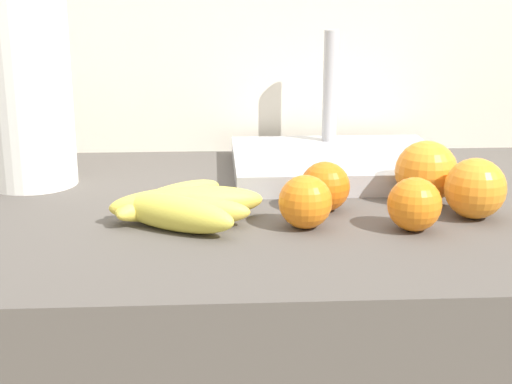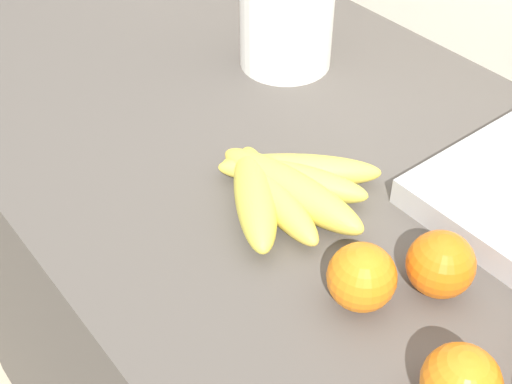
# 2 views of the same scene
# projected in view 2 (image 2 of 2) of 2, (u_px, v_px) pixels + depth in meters

# --- Properties ---
(wall_back) EXTENTS (1.89, 0.06, 1.30)m
(wall_back) POSITION_uv_depth(u_px,v_px,m) (476.00, 226.00, 1.15)
(wall_back) COLOR silver
(wall_back) RESTS_ON ground
(banana_bunch) EXTENTS (0.20, 0.21, 0.04)m
(banana_bunch) POSITION_uv_depth(u_px,v_px,m) (282.00, 187.00, 0.74)
(banana_bunch) COLOR #E0D44C
(banana_bunch) RESTS_ON counter
(orange_front) EXTENTS (0.07, 0.07, 0.07)m
(orange_front) POSITION_uv_depth(u_px,v_px,m) (362.00, 277.00, 0.63)
(orange_front) COLOR orange
(orange_front) RESTS_ON counter
(orange_back_right) EXTENTS (0.06, 0.06, 0.06)m
(orange_back_right) POSITION_uv_depth(u_px,v_px,m) (461.00, 383.00, 0.54)
(orange_back_right) COLOR orange
(orange_back_right) RESTS_ON counter
(orange_back_left) EXTENTS (0.06, 0.06, 0.06)m
(orange_back_left) POSITION_uv_depth(u_px,v_px,m) (441.00, 264.00, 0.64)
(orange_back_left) COLOR orange
(orange_back_left) RESTS_ON counter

